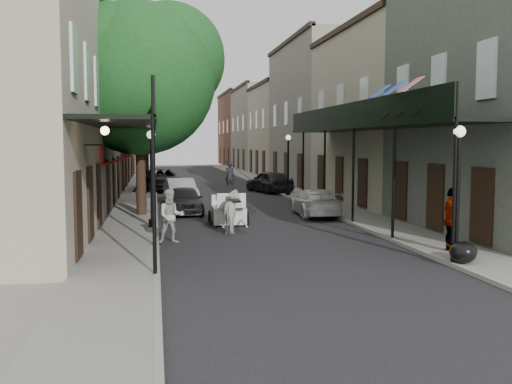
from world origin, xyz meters
name	(u,v)px	position (x,y,z in m)	size (l,w,h in m)	color
ground	(292,257)	(0.00, 0.00, 0.00)	(140.00, 140.00, 0.00)	gray
road	(218,195)	(0.00, 20.00, 0.01)	(8.00, 90.00, 0.01)	black
sidewalk_left	(139,196)	(-5.00, 20.00, 0.06)	(2.20, 90.00, 0.12)	gray
sidewalk_right	(294,193)	(5.00, 20.00, 0.06)	(2.20, 90.00, 0.12)	gray
building_row_left	(94,118)	(-8.60, 30.00, 5.25)	(5.00, 80.00, 10.50)	#A39B82
building_row_right	(308,120)	(8.60, 30.00, 5.25)	(5.00, 80.00, 10.50)	gray
gallery_left	(133,125)	(-4.79, 6.98, 4.05)	(2.20, 18.05, 4.88)	black
gallery_right	(364,126)	(4.79, 6.98, 4.05)	(2.20, 18.05, 4.88)	black
tree_near	(148,73)	(-4.20, 10.18, 6.49)	(7.31, 6.80, 9.63)	#382619
tree_far	(150,107)	(-4.25, 24.18, 5.84)	(6.45, 6.00, 8.61)	#382619
lamppost_right_near	(458,192)	(4.10, -2.00, 2.05)	(0.32, 0.32, 3.71)	black
lamppost_left	(152,177)	(-4.10, 6.00, 2.05)	(0.32, 0.32, 3.71)	black
lamppost_right_far	(288,164)	(4.10, 18.00, 2.05)	(0.32, 0.32, 3.71)	black
horse	(233,212)	(-1.08, 4.97, 0.78)	(0.84, 1.84, 1.56)	silver
carriage	(228,199)	(-0.98, 7.39, 1.01)	(1.68, 2.35, 2.60)	black
pedestrian_walking	(171,216)	(-3.46, 3.00, 0.91)	(0.88, 0.69, 1.82)	#B0B1A7
pedestrian_sidewalk_left	(142,187)	(-4.63, 13.55, 1.10)	(1.26, 0.72, 1.95)	gray
pedestrian_sidewalk_right	(452,220)	(4.76, -0.55, 1.08)	(1.12, 0.47, 1.91)	gray
car_left_near	(185,200)	(-2.60, 10.79, 0.66)	(1.55, 3.85, 1.31)	black
car_left_mid	(181,191)	(-2.60, 15.25, 0.70)	(1.47, 4.22, 1.39)	#A09FA5
car_left_far	(161,180)	(-3.60, 24.00, 0.77)	(2.56, 5.56, 1.54)	black
car_right_near	(315,202)	(3.26, 9.00, 0.63)	(1.76, 4.34, 1.26)	silver
car_right_far	(269,181)	(3.60, 21.39, 0.75)	(1.78, 4.42, 1.50)	black
trash_bags	(464,252)	(4.32, -2.03, 0.40)	(0.97, 1.12, 0.61)	black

